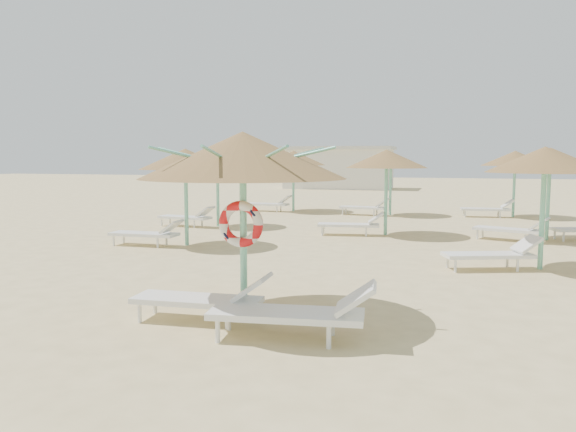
# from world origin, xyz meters

# --- Properties ---
(ground) EXTENTS (120.00, 120.00, 0.00)m
(ground) POSITION_xyz_m (0.00, 0.00, 0.00)
(ground) COLOR #DFC688
(ground) RESTS_ON ground
(main_palapa) EXTENTS (3.14, 3.14, 2.82)m
(main_palapa) POSITION_xyz_m (-0.31, -0.23, 2.45)
(main_palapa) COLOR #72C7A8
(main_palapa) RESTS_ON ground
(lounger_main_a) EXTENTS (2.09, 0.74, 0.75)m
(lounger_main_a) POSITION_xyz_m (-0.70, -0.76, 0.36)
(lounger_main_a) COLOR white
(lounger_main_a) RESTS_ON ground
(lounger_main_b) EXTENTS (2.28, 0.94, 0.81)m
(lounger_main_b) POSITION_xyz_m (0.82, -1.18, 0.38)
(lounger_main_b) COLOR white
(lounger_main_b) RESTS_ON ground
(palapa_field) EXTENTS (14.93, 13.93, 2.72)m
(palapa_field) POSITION_xyz_m (0.47, 11.31, 2.31)
(palapa_field) COLOR #72C7A8
(palapa_field) RESTS_ON ground
(service_hut) EXTENTS (8.40, 4.40, 3.25)m
(service_hut) POSITION_xyz_m (-6.00, 35.00, 1.64)
(service_hut) COLOR silver
(service_hut) RESTS_ON ground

